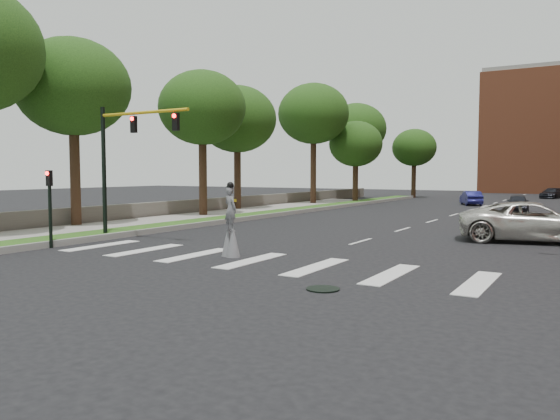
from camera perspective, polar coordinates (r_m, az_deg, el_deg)
name	(u,v)px	position (r m, az deg, el deg)	size (l,w,h in m)	color
ground_plane	(268,268)	(17.98, -1.31, -6.12)	(160.00, 160.00, 0.00)	black
grass_median	(279,212)	(40.87, -0.15, -0.25)	(2.00, 60.00, 0.25)	#265117
median_curb	(291,213)	(40.35, 1.13, -0.29)	(0.20, 60.00, 0.28)	gray
sidewalk_left	(155,221)	(34.71, -12.97, -1.17)	(4.00, 60.00, 0.18)	gray
stone_wall	(234,203)	(45.52, -4.82, 0.70)	(0.50, 56.00, 1.10)	#5B554E
manhole	(323,289)	(14.82, 4.50, -8.23)	(0.90, 0.90, 0.04)	black
traffic_signal	(122,150)	(26.31, -16.19, 6.01)	(5.30, 0.23, 6.20)	black
secondary_signal	(50,201)	(24.47, -22.91, 0.85)	(0.25, 0.21, 3.23)	black
stilt_performer	(231,228)	(20.37, -5.18, -1.90)	(0.82, 0.63, 2.79)	#311F13
suv_crossing	(535,222)	(27.11, 25.06, -1.14)	(3.00, 6.51, 1.81)	silver
car_near	(518,203)	(47.80, 23.59, 0.69)	(1.59, 3.96, 1.35)	black
car_mid	(471,198)	(55.14, 19.33, 1.19)	(1.42, 4.07, 1.34)	navy
car_far	(552,193)	(72.72, 26.51, 1.58)	(1.74, 4.27, 1.24)	black
tree_1	(73,88)	(33.08, -20.83, 11.86)	(6.34, 6.34, 10.57)	#311F13
tree_2	(202,108)	(38.58, -8.13, 10.48)	(6.03, 6.03, 10.14)	#311F13
tree_3	(237,120)	(44.73, -4.50, 9.41)	(6.35, 6.35, 10.12)	#311F13
tree_4	(314,114)	(53.02, 3.52, 9.97)	(6.81, 6.81, 11.61)	#311F13
tree_5	(356,129)	(63.42, 7.95, 8.35)	(6.88, 6.88, 10.97)	#311F13
tree_6	(356,144)	(56.04, 7.92, 6.82)	(5.41, 5.41, 8.29)	#311F13
tree_7	(414,148)	(69.30, 13.84, 6.32)	(5.37, 5.37, 8.43)	#311F13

